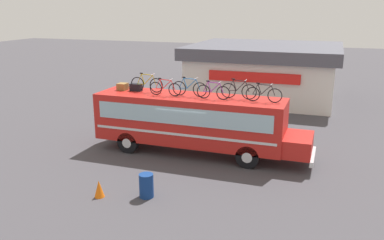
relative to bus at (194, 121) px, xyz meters
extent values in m
plane|color=#423F44|center=(-0.23, 0.00, -1.71)|extent=(120.00, 120.00, 0.00)
cube|color=red|center=(-0.23, 0.00, 0.06)|extent=(9.40, 2.37, 2.32)
cube|color=red|center=(5.09, 0.00, -0.67)|extent=(1.25, 2.18, 0.84)
cube|color=#99B7C6|center=(-0.23, -1.20, 0.50)|extent=(8.65, 0.04, 0.82)
cube|color=#99B7C6|center=(-0.23, 1.20, 0.50)|extent=(8.65, 0.04, 0.82)
cube|color=silver|center=(-0.23, -1.20, -0.40)|extent=(9.02, 0.03, 0.12)
cube|color=silver|center=(-0.23, 1.20, -0.40)|extent=(9.02, 0.03, 0.12)
cube|color=silver|center=(5.78, 0.00, -1.18)|extent=(0.16, 2.25, 0.24)
cylinder|color=black|center=(2.96, -1.04, -1.17)|extent=(1.08, 0.28, 1.08)
cylinder|color=silver|center=(2.96, -1.04, -1.17)|extent=(0.49, 0.30, 0.49)
cylinder|color=black|center=(2.96, 1.04, -1.17)|extent=(1.08, 0.28, 1.08)
cylinder|color=silver|center=(2.96, 1.04, -1.17)|extent=(0.49, 0.30, 0.49)
cylinder|color=black|center=(-3.14, -1.04, -1.17)|extent=(1.08, 0.28, 1.08)
cylinder|color=silver|center=(-3.14, -1.04, -1.17)|extent=(0.49, 0.30, 0.49)
cylinder|color=black|center=(-3.14, 1.04, -1.17)|extent=(1.08, 0.28, 1.08)
cylinder|color=silver|center=(-3.14, 1.04, -1.17)|extent=(0.49, 0.30, 0.49)
cube|color=olive|center=(-4.03, 0.27, 1.40)|extent=(0.48, 0.49, 0.35)
cube|color=black|center=(-3.26, 0.29, 1.41)|extent=(0.59, 0.36, 0.37)
torus|color=black|center=(-3.15, 0.27, 1.59)|extent=(0.73, 0.04, 0.73)
torus|color=black|center=(-2.10, 0.27, 1.59)|extent=(0.73, 0.04, 0.73)
cylinder|color=#B2B20C|center=(-2.83, 0.27, 1.87)|extent=(0.20, 0.04, 0.52)
cylinder|color=#B2B20C|center=(-2.52, 0.27, 1.85)|extent=(0.49, 0.04, 0.50)
cylinder|color=#B2B20C|center=(-2.60, 0.27, 2.10)|extent=(0.63, 0.04, 0.07)
cylinder|color=#B2B20C|center=(-2.95, 0.27, 1.60)|extent=(0.40, 0.03, 0.05)
cylinder|color=#B2B20C|center=(-3.03, 0.27, 1.86)|extent=(0.26, 0.03, 0.55)
cylinder|color=#B2B20C|center=(-2.19, 0.27, 1.84)|extent=(0.22, 0.03, 0.51)
cylinder|color=silver|center=(-2.29, 0.27, 2.14)|extent=(0.03, 0.44, 0.03)
ellipsoid|color=black|center=(-2.92, 0.27, 2.16)|extent=(0.20, 0.08, 0.06)
torus|color=black|center=(-1.87, -0.28, 1.55)|extent=(0.65, 0.04, 0.65)
torus|color=black|center=(-0.87, -0.28, 1.55)|extent=(0.65, 0.04, 0.65)
cylinder|color=red|center=(-1.57, -0.28, 1.80)|extent=(0.19, 0.04, 0.47)
cylinder|color=red|center=(-1.27, -0.28, 1.78)|extent=(0.47, 0.04, 0.45)
cylinder|color=red|center=(-1.35, -0.28, 2.01)|extent=(0.60, 0.04, 0.07)
cylinder|color=red|center=(-1.68, -0.28, 1.56)|extent=(0.38, 0.03, 0.05)
cylinder|color=red|center=(-1.76, -0.28, 1.79)|extent=(0.25, 0.03, 0.49)
cylinder|color=red|center=(-0.96, -0.28, 1.77)|extent=(0.21, 0.03, 0.46)
cylinder|color=silver|center=(-1.05, -0.28, 2.04)|extent=(0.03, 0.44, 0.03)
ellipsoid|color=black|center=(-1.65, -0.28, 2.06)|extent=(0.20, 0.08, 0.06)
torus|color=black|center=(-0.75, 0.01, 1.58)|extent=(0.71, 0.04, 0.71)
torus|color=black|center=(0.31, 0.01, 1.58)|extent=(0.71, 0.04, 0.71)
cylinder|color=#197FDB|center=(-0.43, 0.01, 1.84)|extent=(0.20, 0.04, 0.51)
cylinder|color=#197FDB|center=(-0.11, 0.01, 1.83)|extent=(0.49, 0.04, 0.49)
cylinder|color=#197FDB|center=(-0.20, 0.01, 2.08)|extent=(0.64, 0.04, 0.07)
cylinder|color=#197FDB|center=(-0.55, 0.01, 1.59)|extent=(0.41, 0.03, 0.05)
cylinder|color=#197FDB|center=(-0.63, 0.01, 1.83)|extent=(0.26, 0.03, 0.53)
cylinder|color=#197FDB|center=(0.22, 0.01, 1.82)|extent=(0.22, 0.03, 0.49)
cylinder|color=silver|center=(0.12, 0.01, 2.11)|extent=(0.03, 0.44, 0.03)
ellipsoid|color=black|center=(-0.52, 0.01, 2.13)|extent=(0.20, 0.08, 0.06)
torus|color=black|center=(0.59, -0.26, 1.55)|extent=(0.66, 0.04, 0.66)
torus|color=black|center=(1.55, -0.26, 1.55)|extent=(0.66, 0.04, 0.66)
cylinder|color=purple|center=(0.88, -0.26, 1.80)|extent=(0.19, 0.04, 0.47)
cylinder|color=purple|center=(1.16, -0.26, 1.79)|extent=(0.45, 0.04, 0.45)
cylinder|color=purple|center=(1.09, -0.26, 2.01)|extent=(0.58, 0.04, 0.07)
cylinder|color=purple|center=(0.77, -0.26, 1.56)|extent=(0.37, 0.03, 0.05)
cylinder|color=purple|center=(0.69, -0.26, 1.79)|extent=(0.24, 0.03, 0.49)
cylinder|color=purple|center=(1.46, -0.26, 1.78)|extent=(0.20, 0.03, 0.46)
cylinder|color=silver|center=(1.38, -0.26, 2.05)|extent=(0.03, 0.44, 0.03)
ellipsoid|color=black|center=(0.80, -0.26, 2.07)|extent=(0.20, 0.08, 0.06)
torus|color=black|center=(1.68, 0.21, 1.58)|extent=(0.72, 0.04, 0.72)
torus|color=black|center=(2.68, 0.21, 1.58)|extent=(0.72, 0.04, 0.72)
cylinder|color=black|center=(1.98, 0.21, 1.86)|extent=(0.19, 0.04, 0.52)
cylinder|color=black|center=(2.28, 0.21, 1.84)|extent=(0.46, 0.04, 0.50)
cylinder|color=black|center=(2.20, 0.21, 2.09)|extent=(0.60, 0.04, 0.07)
cylinder|color=black|center=(1.87, 0.21, 1.59)|extent=(0.38, 0.03, 0.05)
cylinder|color=black|center=(1.79, 0.21, 1.85)|extent=(0.25, 0.03, 0.54)
cylinder|color=black|center=(2.59, 0.21, 1.83)|extent=(0.21, 0.03, 0.50)
cylinder|color=silver|center=(2.50, 0.21, 2.13)|extent=(0.03, 0.44, 0.03)
ellipsoid|color=black|center=(1.90, 0.21, 2.15)|extent=(0.20, 0.08, 0.06)
torus|color=black|center=(2.91, -0.07, 1.56)|extent=(0.67, 0.04, 0.67)
torus|color=black|center=(3.91, -0.07, 1.56)|extent=(0.67, 0.04, 0.67)
cylinder|color=black|center=(3.21, -0.07, 1.81)|extent=(0.19, 0.04, 0.48)
cylinder|color=black|center=(3.51, -0.07, 1.79)|extent=(0.47, 0.04, 0.46)
cylinder|color=black|center=(3.43, -0.07, 2.02)|extent=(0.61, 0.04, 0.07)
cylinder|color=black|center=(3.10, -0.07, 1.57)|extent=(0.38, 0.03, 0.05)
cylinder|color=black|center=(3.02, -0.07, 1.80)|extent=(0.25, 0.03, 0.50)
cylinder|color=black|center=(3.82, -0.07, 1.78)|extent=(0.21, 0.03, 0.46)
cylinder|color=silver|center=(3.73, -0.07, 2.06)|extent=(0.03, 0.44, 0.03)
ellipsoid|color=black|center=(3.13, -0.07, 2.08)|extent=(0.20, 0.08, 0.06)
cube|color=silver|center=(1.10, 14.41, -0.05)|extent=(10.69, 9.52, 3.32)
cube|color=#4C4C56|center=(1.10, 14.41, 2.06)|extent=(11.54, 10.29, 0.89)
cube|color=red|center=(1.10, 9.55, 0.68)|extent=(6.41, 0.16, 0.70)
cylinder|color=navy|center=(-0.12, -5.23, -1.23)|extent=(0.56, 0.56, 0.95)
cone|color=orange|center=(-1.86, -5.83, -1.36)|extent=(0.39, 0.39, 0.69)
camera|label=1|loc=(6.29, -18.19, 5.45)|focal=37.86mm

